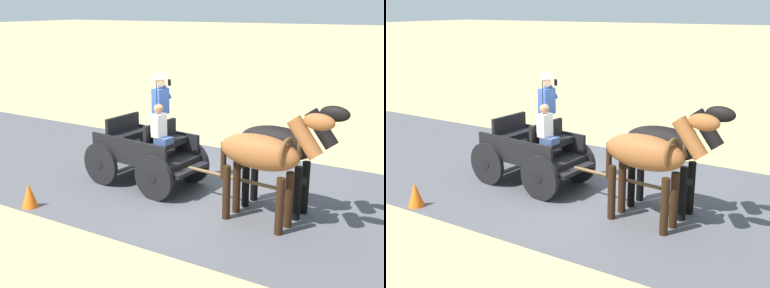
% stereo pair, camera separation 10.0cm
% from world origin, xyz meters
% --- Properties ---
extents(ground_plane, '(200.00, 200.00, 0.00)m').
position_xyz_m(ground_plane, '(0.00, 0.00, 0.00)').
color(ground_plane, tan).
extents(road_surface, '(5.82, 160.00, 0.01)m').
position_xyz_m(road_surface, '(0.00, 0.00, 0.00)').
color(road_surface, '#4C4C51').
rests_on(road_surface, ground).
extents(horse_drawn_carriage, '(1.62, 4.52, 2.50)m').
position_xyz_m(horse_drawn_carriage, '(0.41, -0.81, 0.82)').
color(horse_drawn_carriage, black).
rests_on(horse_drawn_carriage, ground).
extents(horse_near_side, '(0.70, 2.14, 2.21)m').
position_xyz_m(horse_near_side, '(0.32, 2.24, 1.32)').
color(horse_near_side, black).
rests_on(horse_near_side, ground).
extents(horse_off_side, '(0.72, 2.14, 2.21)m').
position_xyz_m(horse_off_side, '(1.05, 2.18, 1.32)').
color(horse_off_side, brown).
rests_on(horse_off_side, ground).
extents(traffic_cone, '(0.32, 0.32, 0.50)m').
position_xyz_m(traffic_cone, '(2.68, -2.10, 0.25)').
color(traffic_cone, orange).
rests_on(traffic_cone, ground).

